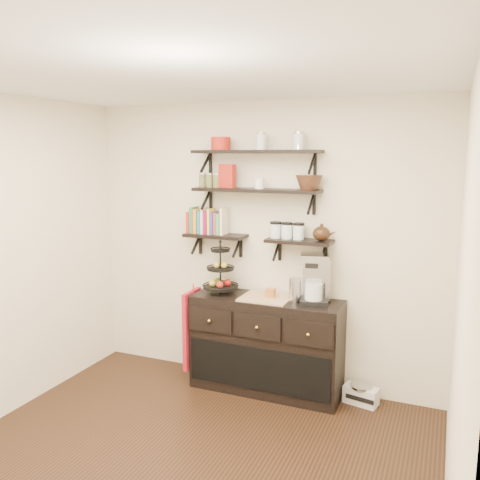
# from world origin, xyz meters

# --- Properties ---
(floor) EXTENTS (3.50, 3.50, 0.00)m
(floor) POSITION_xyz_m (0.00, 0.00, 0.00)
(floor) COLOR black
(floor) RESTS_ON ground
(ceiling) EXTENTS (3.50, 3.50, 0.02)m
(ceiling) POSITION_xyz_m (0.00, 0.00, 2.70)
(ceiling) COLOR white
(ceiling) RESTS_ON back_wall
(back_wall) EXTENTS (3.50, 0.02, 2.70)m
(back_wall) POSITION_xyz_m (0.00, 1.75, 1.35)
(back_wall) COLOR silver
(back_wall) RESTS_ON ground
(right_wall) EXTENTS (0.02, 3.50, 2.70)m
(right_wall) POSITION_xyz_m (1.75, 0.00, 1.35)
(right_wall) COLOR silver
(right_wall) RESTS_ON ground
(shelf_top) EXTENTS (1.20, 0.27, 0.23)m
(shelf_top) POSITION_xyz_m (0.00, 1.62, 2.23)
(shelf_top) COLOR black
(shelf_top) RESTS_ON back_wall
(shelf_mid) EXTENTS (1.20, 0.27, 0.23)m
(shelf_mid) POSITION_xyz_m (0.00, 1.62, 1.88)
(shelf_mid) COLOR black
(shelf_mid) RESTS_ON back_wall
(shelf_low_left) EXTENTS (0.60, 0.25, 0.23)m
(shelf_low_left) POSITION_xyz_m (-0.42, 1.63, 1.43)
(shelf_low_left) COLOR black
(shelf_low_left) RESTS_ON back_wall
(shelf_low_right) EXTENTS (0.60, 0.25, 0.23)m
(shelf_low_right) POSITION_xyz_m (0.42, 1.63, 1.43)
(shelf_low_right) COLOR black
(shelf_low_right) RESTS_ON back_wall
(cookbooks) EXTENTS (0.40, 0.15, 0.26)m
(cookbooks) POSITION_xyz_m (-0.49, 1.63, 1.57)
(cookbooks) COLOR red
(cookbooks) RESTS_ON shelf_low_left
(glass_canisters) EXTENTS (0.32, 0.10, 0.13)m
(glass_canisters) POSITION_xyz_m (0.30, 1.63, 1.51)
(glass_canisters) COLOR silver
(glass_canisters) RESTS_ON shelf_low_right
(sideboard) EXTENTS (1.40, 0.50, 0.92)m
(sideboard) POSITION_xyz_m (0.15, 1.51, 0.45)
(sideboard) COLOR black
(sideboard) RESTS_ON floor
(fruit_stand) EXTENTS (0.33, 0.33, 0.49)m
(fruit_stand) POSITION_xyz_m (-0.32, 1.52, 1.07)
(fruit_stand) COLOR black
(fruit_stand) RESTS_ON sideboard
(candle) EXTENTS (0.08, 0.08, 0.08)m
(candle) POSITION_xyz_m (0.19, 1.51, 0.96)
(candle) COLOR #A05B25
(candle) RESTS_ON sideboard
(coffee_maker) EXTENTS (0.29, 0.29, 0.45)m
(coffee_maker) POSITION_xyz_m (0.60, 1.55, 1.11)
(coffee_maker) COLOR black
(coffee_maker) RESTS_ON sideboard
(thermal_carafe) EXTENTS (0.11, 0.11, 0.22)m
(thermal_carafe) POSITION_xyz_m (0.43, 1.49, 1.01)
(thermal_carafe) COLOR silver
(thermal_carafe) RESTS_ON sideboard
(apron) EXTENTS (0.04, 0.32, 0.76)m
(apron) POSITION_xyz_m (-0.58, 1.41, 0.54)
(apron) COLOR #A81228
(apron) RESTS_ON sideboard
(radio) EXTENTS (0.32, 0.23, 0.18)m
(radio) POSITION_xyz_m (1.03, 1.59, 0.09)
(radio) COLOR silver
(radio) RESTS_ON floor
(recipe_box) EXTENTS (0.17, 0.09, 0.22)m
(recipe_box) POSITION_xyz_m (-0.29, 1.61, 2.01)
(recipe_box) COLOR #A11F12
(recipe_box) RESTS_ON shelf_mid
(walnut_bowl) EXTENTS (0.24, 0.24, 0.13)m
(walnut_bowl) POSITION_xyz_m (0.50, 1.61, 1.96)
(walnut_bowl) COLOR black
(walnut_bowl) RESTS_ON shelf_mid
(ramekins) EXTENTS (0.09, 0.09, 0.10)m
(ramekins) POSITION_xyz_m (0.04, 1.61, 1.95)
(ramekins) COLOR white
(ramekins) RESTS_ON shelf_mid
(teapot) EXTENTS (0.24, 0.20, 0.16)m
(teapot) POSITION_xyz_m (0.62, 1.63, 1.53)
(teapot) COLOR black
(teapot) RESTS_ON shelf_low_right
(red_pot) EXTENTS (0.18, 0.18, 0.12)m
(red_pot) POSITION_xyz_m (-0.35, 1.61, 2.31)
(red_pot) COLOR #A11F12
(red_pot) RESTS_ON shelf_top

